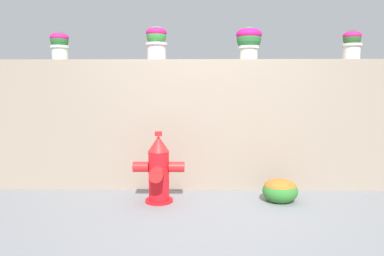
% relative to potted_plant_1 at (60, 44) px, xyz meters
% --- Properties ---
extents(ground_plane, '(24.00, 24.00, 0.00)m').
position_rel_potted_plant_1_xyz_m(ground_plane, '(1.82, -1.23, -1.83)').
color(ground_plane, gray).
extents(stone_wall, '(6.74, 0.38, 1.63)m').
position_rel_potted_plant_1_xyz_m(stone_wall, '(1.82, 0.03, -1.02)').
color(stone_wall, gray).
rests_on(stone_wall, ground).
extents(potted_plant_1, '(0.23, 0.23, 0.35)m').
position_rel_potted_plant_1_xyz_m(potted_plant_1, '(0.00, 0.00, 0.00)').
color(potted_plant_1, silver).
rests_on(potted_plant_1, stone_wall).
extents(potted_plant_2, '(0.28, 0.28, 0.42)m').
position_rel_potted_plant_1_xyz_m(potted_plant_2, '(1.21, 0.04, 0.04)').
color(potted_plant_2, beige).
rests_on(potted_plant_2, stone_wall).
extents(potted_plant_3, '(0.32, 0.32, 0.42)m').
position_rel_potted_plant_1_xyz_m(potted_plant_3, '(2.37, 0.04, 0.04)').
color(potted_plant_3, silver).
rests_on(potted_plant_3, stone_wall).
extents(potted_plant_4, '(0.25, 0.25, 0.37)m').
position_rel_potted_plant_1_xyz_m(potted_plant_4, '(3.65, 0.01, 0.00)').
color(potted_plant_4, beige).
rests_on(potted_plant_4, stone_wall).
extents(fire_hydrant, '(0.57, 0.46, 0.80)m').
position_rel_potted_plant_1_xyz_m(fire_hydrant, '(1.30, -0.64, -1.47)').
color(fire_hydrant, red).
rests_on(fire_hydrant, ground).
extents(flower_bush_left, '(0.40, 0.36, 0.27)m').
position_rel_potted_plant_1_xyz_m(flower_bush_left, '(2.67, -0.60, -1.69)').
color(flower_bush_left, '#327D30').
rests_on(flower_bush_left, ground).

